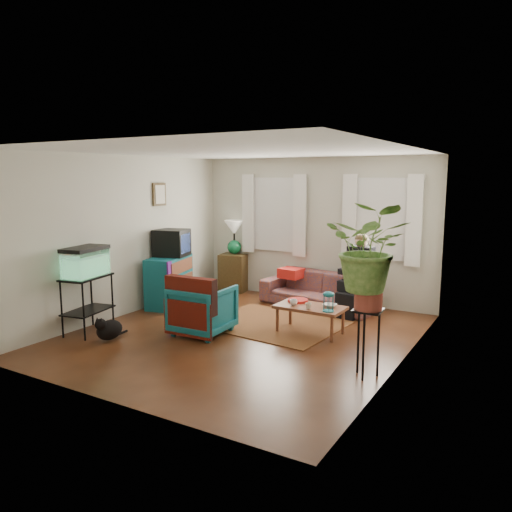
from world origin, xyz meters
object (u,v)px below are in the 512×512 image
Objects in this scene: sofa at (319,284)px; coffee_table at (310,319)px; aquarium_stand at (88,305)px; plant_stand at (367,343)px; side_table at (234,272)px; dresser at (169,281)px; armchair at (203,307)px.

sofa is 1.56m from coffee_table.
plant_stand is (4.01, 0.47, -0.02)m from aquarium_stand.
coffee_table is at bearing -63.79° from sofa.
sofa is at bearing -8.99° from side_table.
side_table is 0.76× the size of dresser.
coffee_table is (2.79, -0.19, -0.24)m from dresser.
side_table is at bearing 73.26° from aquarium_stand.
side_table is (-1.96, 0.31, -0.03)m from sofa.
side_table is at bearing 63.27° from dresser.
sofa reaches higher than coffee_table.
aquarium_stand is 0.85× the size of coffee_table.
plant_stand is at bearing -42.11° from coffee_table.
armchair is at bearing 172.23° from plant_stand.
aquarium_stand is 1.06× the size of armchair.
aquarium_stand reaches higher than sofa.
coffee_table is (2.80, 1.61, -0.21)m from aquarium_stand.
dresser is at bearing 161.62° from plant_stand.
coffee_table is (0.49, -1.46, -0.19)m from sofa.
sofa is at bearing 109.82° from coffee_table.
sofa is 2.58× the size of armchair.
dresser reaches higher than sofa.
aquarium_stand is at bearing 27.00° from armchair.
side_table is at bearing 178.56° from sofa.
armchair is 0.80× the size of coffee_table.
dresser is 2.81m from coffee_table.
side_table reaches higher than coffee_table.
armchair is 1.00× the size of plant_stand.
side_table is 2.80m from armchair.
armchair reaches higher than coffee_table.
dresser is at bearing -143.40° from sofa.
sofa is at bearing 42.27° from aquarium_stand.
dresser is 4.22m from plant_stand.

